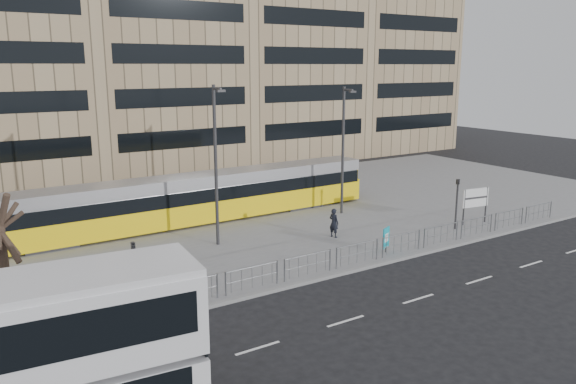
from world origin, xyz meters
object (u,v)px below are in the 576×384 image
tram (188,200)px  ad_panel (386,238)px  traffic_light_east (457,197)px  station_sign (476,199)px  lamp_post_west (216,160)px  pedestrian (334,223)px  traffic_light_west (135,270)px  lamp_post_east (343,146)px

tram → ad_panel: size_ratio=18.93×
traffic_light_east → station_sign: bearing=3.7°
traffic_light_east → ad_panel: bearing=-173.6°
station_sign → lamp_post_west: size_ratio=0.26×
station_sign → pedestrian: bearing=173.7°
traffic_light_west → lamp_post_west: lamp_post_west is taller
traffic_light_west → lamp_post_east: bearing=30.5°
lamp_post_east → ad_panel: bearing=-112.0°
ad_panel → pedestrian: pedestrian is taller
lamp_post_east → traffic_light_west: bearing=-153.8°
lamp_post_east → station_sign: bearing=-50.2°
ad_panel → lamp_post_east: lamp_post_east is taller
ad_panel → pedestrian: bearing=75.8°
ad_panel → lamp_post_east: (3.10, 7.67, 3.78)m
tram → ad_panel: tram is taller
tram → lamp_post_east: size_ratio=3.08×
pedestrian → traffic_light_west: traffic_light_west is taller
traffic_light_west → lamp_post_west: size_ratio=0.35×
tram → lamp_post_east: lamp_post_east is taller
station_sign → lamp_post_east: 8.97m
traffic_light_west → traffic_light_east: same height
traffic_light_west → lamp_post_east: 18.84m
station_sign → lamp_post_west: 16.46m
traffic_light_west → traffic_light_east: (20.18, 1.56, 0.00)m
lamp_post_east → lamp_post_west: bearing=-170.8°
station_sign → ad_panel: 8.62m
lamp_post_west → traffic_light_east: bearing=-20.7°
lamp_post_west → pedestrian: bearing=-20.8°
station_sign → pedestrian: size_ratio=1.32×
tram → lamp_post_west: lamp_post_west is taller
tram → ad_panel: bearing=-59.7°
pedestrian → ad_panel: bearing=175.2°
traffic_light_west → tram: bearing=62.6°
ad_panel → traffic_light_east: size_ratio=0.44×
ad_panel → traffic_light_east: traffic_light_east is taller
ad_panel → lamp_post_west: size_ratio=0.16×
tram → traffic_light_west: bearing=-122.1°
station_sign → ad_panel: size_ratio=1.65×
station_sign → lamp_post_west: (-15.40, 4.87, 3.19)m
tram → traffic_light_east: 16.46m
ad_panel → lamp_post_west: lamp_post_west is taller
station_sign → traffic_light_east: traffic_light_east is taller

